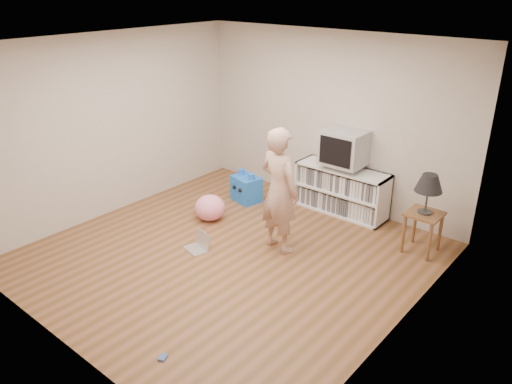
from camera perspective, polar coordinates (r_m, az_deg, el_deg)
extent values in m
plane|color=brown|center=(6.42, -3.05, -7.21)|extent=(4.50, 4.50, 0.00)
cube|color=#BDB2A5|center=(7.59, 8.45, 8.13)|extent=(4.50, 0.02, 2.60)
cube|color=#BDB2A5|center=(4.63, -22.69, -3.70)|extent=(4.50, 0.02, 2.60)
cube|color=#BDB2A5|center=(7.52, -16.08, 7.33)|extent=(0.02, 4.50, 2.60)
cube|color=#BDB2A5|center=(4.73, 17.08, -2.25)|extent=(0.02, 4.50, 2.60)
cube|color=white|center=(5.57, -3.64, 16.49)|extent=(4.50, 4.50, 0.01)
cube|color=white|center=(7.68, 10.56, 0.67)|extent=(1.40, 0.03, 0.70)
cube|color=white|center=(7.84, 5.46, 1.46)|extent=(0.03, 0.45, 0.70)
cube|color=white|center=(7.23, 14.41, -1.18)|extent=(0.03, 0.45, 0.70)
cube|color=white|center=(7.65, 9.59, -2.11)|extent=(1.40, 0.45, 0.03)
cube|color=white|center=(7.51, 9.75, 0.20)|extent=(1.34, 0.45, 0.03)
cube|color=white|center=(7.39, 9.93, 2.59)|extent=(1.40, 0.45, 0.03)
cube|color=silver|center=(7.51, 9.75, 0.20)|extent=(1.26, 0.36, 0.64)
cube|color=gray|center=(7.37, 9.96, 2.95)|extent=(0.45, 0.35, 0.07)
cube|color=#A4A4A9|center=(7.28, 10.11, 5.05)|extent=(0.60, 0.52, 0.50)
cube|color=black|center=(7.06, 9.02, 4.55)|extent=(0.50, 0.01, 0.40)
cylinder|color=brown|center=(6.62, 16.49, -4.64)|extent=(0.04, 0.04, 0.52)
cylinder|color=brown|center=(6.52, 19.20, -5.47)|extent=(0.04, 0.04, 0.52)
cylinder|color=brown|center=(6.91, 17.67, -3.59)|extent=(0.04, 0.04, 0.52)
cylinder|color=brown|center=(6.81, 20.28, -4.37)|extent=(0.04, 0.04, 0.52)
cube|color=brown|center=(6.59, 18.71, -2.39)|extent=(0.42, 0.42, 0.03)
cylinder|color=#333333|center=(6.58, 18.74, -2.17)|extent=(0.18, 0.18, 0.02)
cylinder|color=#333333|center=(6.51, 18.94, -0.80)|extent=(0.02, 0.02, 0.32)
imported|color=tan|center=(6.21, 2.67, 0.16)|extent=(0.65, 0.47, 1.63)
cube|color=silver|center=(6.57, -6.88, -6.52)|extent=(0.36, 0.29, 0.01)
cube|color=silver|center=(6.57, -6.10, -5.43)|extent=(0.32, 0.14, 0.20)
cube|color=black|center=(6.57, -6.10, -5.43)|extent=(0.28, 0.11, 0.17)
cube|color=#4361B4|center=(4.96, -10.59, -18.09)|extent=(0.09, 0.11, 0.02)
cube|color=blue|center=(7.84, -1.11, 0.38)|extent=(0.49, 0.43, 0.40)
cylinder|color=blue|center=(7.85, -1.69, 2.35)|extent=(0.10, 0.10, 0.09)
cylinder|color=blue|center=(7.64, -0.54, 1.77)|extent=(0.10, 0.10, 0.09)
sphere|color=black|center=(7.79, -2.49, 0.57)|extent=(0.07, 0.07, 0.07)
sphere|color=black|center=(7.67, -1.83, 0.21)|extent=(0.07, 0.07, 0.07)
ellipsoid|color=pink|center=(7.26, -5.29, -1.79)|extent=(0.53, 0.53, 0.37)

